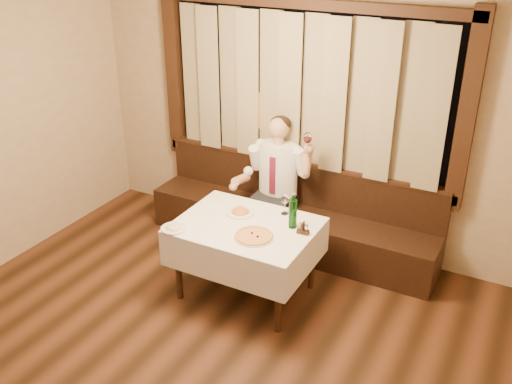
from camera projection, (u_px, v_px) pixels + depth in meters
The scene contains 10 objects.
room at pixel (198, 180), 4.32m from camera, with size 5.01×6.01×2.81m.
banquette at pixel (291, 220), 6.23m from camera, with size 3.20×0.61×0.94m.
dining_table at pixel (246, 234), 5.26m from camera, with size 1.27×0.97×0.76m.
pizza at pixel (254, 236), 5.00m from camera, with size 0.36×0.36×0.04m.
pasta_red at pixel (240, 210), 5.39m from camera, with size 0.28×0.28×0.09m.
pasta_cream at pixel (174, 226), 5.13m from camera, with size 0.24×0.24×0.08m.
green_bottle at pixel (293, 213), 5.11m from camera, with size 0.07×0.07×0.34m.
table_wine_glass at pixel (285, 200), 5.34m from camera, with size 0.08×0.08×0.20m.
cruet_caddy at pixel (303, 230), 5.05m from camera, with size 0.11×0.06×0.12m.
seated_man at pixel (276, 175), 5.99m from camera, with size 0.82×0.61×1.46m.
Camera 1 is at (2.23, -2.28, 3.31)m, focal length 40.00 mm.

